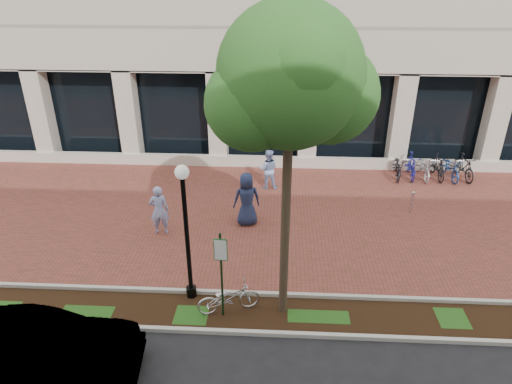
# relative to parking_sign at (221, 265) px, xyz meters

# --- Properties ---
(ground) EXTENTS (120.00, 120.00, 0.00)m
(ground) POSITION_rel_parking_sign_xyz_m (0.61, 5.34, -1.60)
(ground) COLOR black
(ground) RESTS_ON ground
(brick_plaza) EXTENTS (40.00, 9.00, 0.01)m
(brick_plaza) POSITION_rel_parking_sign_xyz_m (0.61, 5.34, -1.59)
(brick_plaza) COLOR brown
(brick_plaza) RESTS_ON ground
(planting_strip) EXTENTS (40.00, 1.50, 0.01)m
(planting_strip) POSITION_rel_parking_sign_xyz_m (0.61, 0.09, -1.59)
(planting_strip) COLOR black
(planting_strip) RESTS_ON ground
(curb_plaza_side) EXTENTS (40.00, 0.12, 0.12)m
(curb_plaza_side) POSITION_rel_parking_sign_xyz_m (0.61, 0.84, -1.54)
(curb_plaza_side) COLOR #B1B1A7
(curb_plaza_side) RESTS_ON ground
(curb_street_side) EXTENTS (40.00, 0.12, 0.12)m
(curb_street_side) POSITION_rel_parking_sign_xyz_m (0.61, -0.66, -1.54)
(curb_street_side) COLOR #B1B1A7
(curb_street_side) RESTS_ON ground
(parking_sign) EXTENTS (0.34, 0.07, 2.52)m
(parking_sign) POSITION_rel_parking_sign_xyz_m (0.00, 0.00, 0.00)
(parking_sign) COLOR #133515
(parking_sign) RESTS_ON ground
(lamppost) EXTENTS (0.36, 0.36, 3.95)m
(lamppost) POSITION_rel_parking_sign_xyz_m (-0.97, 0.73, 0.64)
(lamppost) COLOR black
(lamppost) RESTS_ON ground
(street_tree) EXTENTS (3.72, 3.10, 7.76)m
(street_tree) POSITION_rel_parking_sign_xyz_m (1.60, 0.32, 4.40)
(street_tree) COLOR #473B28
(street_tree) RESTS_ON ground
(locked_bicycle) EXTENTS (1.78, 1.07, 0.88)m
(locked_bicycle) POSITION_rel_parking_sign_xyz_m (0.13, 0.18, -1.16)
(locked_bicycle) COLOR #BCBCC0
(locked_bicycle) RESTS_ON ground
(pedestrian_left) EXTENTS (0.68, 0.48, 1.77)m
(pedestrian_left) POSITION_rel_parking_sign_xyz_m (-2.60, 3.97, -0.71)
(pedestrian_left) COLOR #8E9FD5
(pedestrian_left) RESTS_ON ground
(pedestrian_mid) EXTENTS (0.81, 0.63, 1.65)m
(pedestrian_mid) POSITION_rel_parking_sign_xyz_m (0.94, 7.69, -0.77)
(pedestrian_mid) COLOR #8FA5D6
(pedestrian_mid) RESTS_ON ground
(pedestrian_right) EXTENTS (1.07, 0.84, 1.94)m
(pedestrian_right) POSITION_rel_parking_sign_xyz_m (0.29, 4.74, -0.63)
(pedestrian_right) COLOR #1B2545
(pedestrian_right) RESTS_ON ground
(bollard) EXTENTS (0.12, 0.12, 0.89)m
(bollard) POSITION_rel_parking_sign_xyz_m (6.27, 5.86, -1.15)
(bollard) COLOR silver
(bollard) RESTS_ON ground
(bike_rack_cluster) EXTENTS (3.54, 1.88, 1.06)m
(bike_rack_cluster) POSITION_rel_parking_sign_xyz_m (7.83, 9.06, -1.10)
(bike_rack_cluster) COLOR black
(bike_rack_cluster) RESTS_ON ground
(sedan_near_curb) EXTENTS (4.65, 2.07, 1.48)m
(sedan_near_curb) POSITION_rel_parking_sign_xyz_m (-3.83, -2.25, -0.85)
(sedan_near_curb) COLOR silver
(sedan_near_curb) RESTS_ON ground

